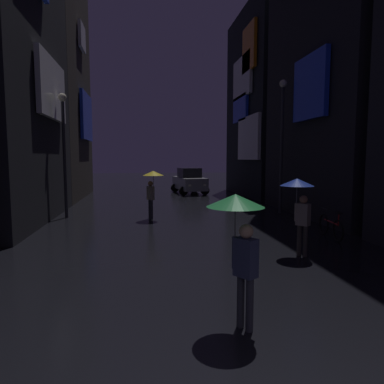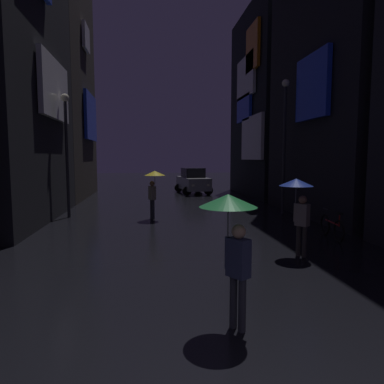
{
  "view_description": "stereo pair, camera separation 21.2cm",
  "coord_description": "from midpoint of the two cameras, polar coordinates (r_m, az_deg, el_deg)",
  "views": [
    {
      "loc": [
        -1.67,
        -1.72,
        2.67
      ],
      "look_at": [
        0.0,
        9.45,
        1.55
      ],
      "focal_mm": 32.0,
      "sensor_mm": 36.0,
      "label": 1
    },
    {
      "loc": [
        -1.46,
        -1.75,
        2.67
      ],
      "look_at": [
        0.0,
        9.45,
        1.55
      ],
      "focal_mm": 32.0,
      "sensor_mm": 36.0,
      "label": 2
    }
  ],
  "objects": [
    {
      "name": "building_right_far",
      "position": [
        25.92,
        13.47,
        14.09
      ],
      "size": [
        4.25,
        8.56,
        13.04
      ],
      "color": "black",
      "rests_on": "ground"
    },
    {
      "name": "car_distant",
      "position": [
        25.85,
        0.39,
        1.83
      ],
      "size": [
        2.61,
        4.31,
        1.92
      ],
      "color": "#99999E",
      "rests_on": "ground"
    },
    {
      "name": "building_left_far",
      "position": [
        25.21,
        -21.78,
        16.36
      ],
      "size": [
        4.25,
        8.58,
        15.03
      ],
      "color": "#2D2826",
      "rests_on": "ground"
    },
    {
      "name": "pedestrian_far_right_blue",
      "position": [
        9.67,
        17.86,
        -0.54
      ],
      "size": [
        0.9,
        0.9,
        2.12
      ],
      "color": "#38332D",
      "rests_on": "ground"
    },
    {
      "name": "building_right_mid",
      "position": [
        18.37,
        24.77,
        23.54
      ],
      "size": [
        4.25,
        8.33,
        16.91
      ],
      "color": "black",
      "rests_on": "ground"
    },
    {
      "name": "streetlamp_left_far",
      "position": [
        16.22,
        -19.84,
        8.02
      ],
      "size": [
        0.36,
        0.36,
        5.47
      ],
      "color": "#2D2D33",
      "rests_on": "ground"
    },
    {
      "name": "pedestrian_near_crossing_green",
      "position": [
        5.32,
        7.72,
        -5.23
      ],
      "size": [
        0.9,
        0.9,
        2.12
      ],
      "color": "#2D2D38",
      "rests_on": "ground"
    },
    {
      "name": "bicycle_parked_at_storefront",
      "position": [
        12.36,
        22.74,
        -5.4
      ],
      "size": [
        0.27,
        1.81,
        0.96
      ],
      "color": "black",
      "rests_on": "ground"
    },
    {
      "name": "pedestrian_midstreet_left_yellow",
      "position": [
        14.9,
        -5.96,
        1.81
      ],
      "size": [
        0.9,
        0.9,
        2.12
      ],
      "color": "#2D2D38",
      "rests_on": "ground"
    },
    {
      "name": "streetlamp_right_far",
      "position": [
        17.02,
        15.51,
        9.59
      ],
      "size": [
        0.36,
        0.36,
        6.33
      ],
      "color": "#2D2D33",
      "rests_on": "ground"
    }
  ]
}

